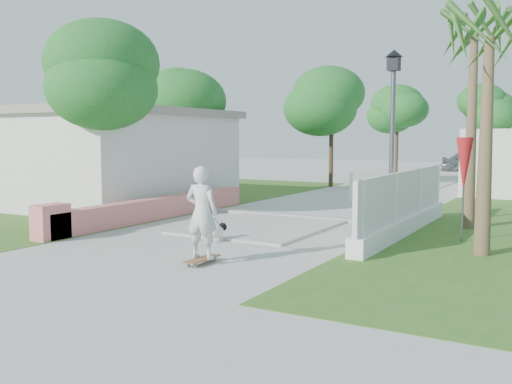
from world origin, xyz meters
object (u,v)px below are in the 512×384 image
Objects in this scene: street_lamp at (392,132)px; parked_car at (474,162)px; dog at (217,231)px; bollard at (351,187)px; patio_umbrella at (464,166)px; skateboarder at (207,214)px.

parked_car is (-1.87, 24.95, -1.73)m from street_lamp.
street_lamp reaches higher than dog.
bollard is at bearing 98.78° from dog.
dog is at bearing -127.60° from street_lamp.
bollard is 0.47× the size of patio_umbrella.
skateboarder is at bearing -87.48° from bollard.
skateboarder reaches higher than dog.
parked_car is (0.94, 28.60, 0.47)m from dog.
bollard reaches higher than dog.
dog is (-0.11, -8.14, -0.35)m from bollard.
skateboarder is at bearing -137.93° from patio_umbrella.
street_lamp is 5.10m from dog.
skateboarder is 4.28× the size of dog.
bollard is at bearing 120.96° from street_lamp.
patio_umbrella is at bearing -27.76° from street_lamp.
bollard is at bearing 165.69° from parked_car.
skateboarder is at bearing 167.21° from parked_car.
skateboarder reaches higher than parked_car.
bollard is at bearing 129.91° from patio_umbrella.
bollard is 0.41× the size of skateboarder.
street_lamp is at bearing 172.30° from parked_car.
skateboarder is (0.41, -9.28, 0.20)m from bollard.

